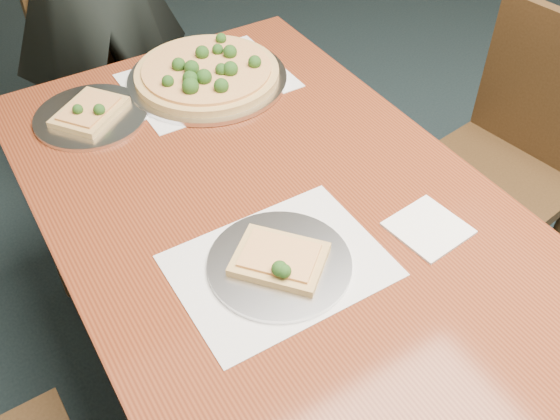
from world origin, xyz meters
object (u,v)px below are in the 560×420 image
dining_table (280,240)px  chair_far (114,69)px  slice_plate_far (90,114)px  pizza_pan (207,74)px  chair_right (511,153)px  slice_plate_near (280,262)px

dining_table → chair_far: size_ratio=1.65×
dining_table → slice_plate_far: bearing=113.5°
pizza_pan → slice_plate_far: 0.32m
chair_right → pizza_pan: size_ratio=2.13×
chair_far → slice_plate_near: size_ratio=3.25×
pizza_pan → slice_plate_near: 0.68m
dining_table → slice_plate_near: size_ratio=5.36×
chair_far → chair_right: size_ratio=1.00×
chair_right → slice_plate_near: bearing=-86.6°
dining_table → chair_right: 0.85m
chair_far → pizza_pan: (0.09, -0.58, 0.26)m
slice_plate_far → pizza_pan: bearing=-0.4°
dining_table → chair_right: bearing=4.0°
dining_table → slice_plate_far: size_ratio=5.36×
chair_far → slice_plate_far: bearing=-115.9°
dining_table → chair_far: bearing=90.0°
chair_right → slice_plate_far: 1.19m
dining_table → slice_plate_near: bearing=-121.7°
slice_plate_near → slice_plate_far: 0.68m
slice_plate_near → slice_plate_far: size_ratio=1.00×
chair_right → slice_plate_near: (-0.91, -0.19, 0.25)m
pizza_pan → slice_plate_near: size_ratio=1.52×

